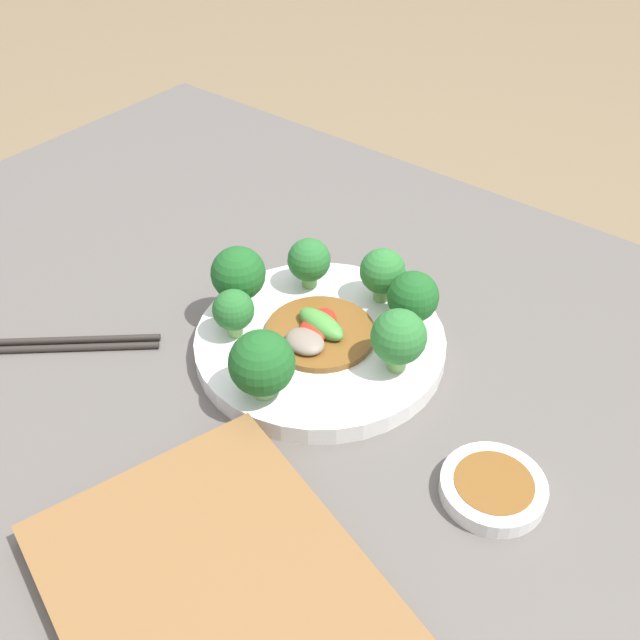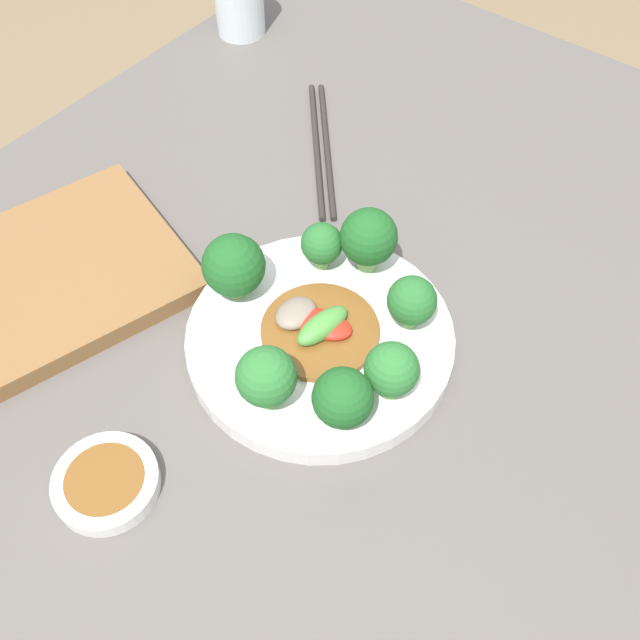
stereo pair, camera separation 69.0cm
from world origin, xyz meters
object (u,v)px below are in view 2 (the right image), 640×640
Objects in this scene: plate at (320,339)px; broccoli_northeast at (343,398)px; broccoli_south at (234,266)px; cutting_board at (32,286)px; broccoli_west at (369,238)px; broccoli_north at (392,370)px; stirfry_center at (318,326)px; chopsticks at (322,148)px; sauce_dish at (106,482)px; broccoli_southwest at (322,244)px; broccoli_northwest at (412,301)px; broccoli_east at (266,377)px.

plate is 4.10× the size of broccoli_northeast.
broccoli_south reaches higher than plate.
broccoli_south is 0.20× the size of cutting_board.
broccoli_west is 0.15m from broccoli_north.
broccoli_west reaches higher than broccoli_south.
plate is 2.28× the size of stirfry_center.
chopsticks is 0.46m from sauce_dish.
chopsticks is at bearing -164.73° from sauce_dish.
broccoli_northwest is (0.01, 0.11, 0.00)m from broccoli_southwest.
cutting_board is at bearing -81.75° from broccoli_east.
broccoli_north is 0.25m from sauce_dish.
broccoli_north is at bearing 21.19° from broccoli_northwest.
broccoli_northeast is (0.12, 0.01, 0.00)m from broccoli_northwest.
plate is 0.11m from broccoli_west.
cutting_board is at bearing -48.96° from broccoli_west.
broccoli_west reaches higher than broccoli_east.
cutting_board is (0.19, -0.21, -0.04)m from broccoli_southwest.
plate is 0.10m from broccoli_east.
cutting_board is at bearing -72.46° from broccoli_north.
sauce_dish is at bearing -12.00° from stirfry_center.
chopsticks is at bearing 164.98° from cutting_board.
plate is at bearing 115.14° from cutting_board.
broccoli_northwest is at bearing -158.81° from broccoli_north.
broccoli_east is at bearing 6.32° from plate.
stirfry_center is at bearing 35.36° from broccoli_southwest.
sauce_dish is (0.44, 0.12, 0.00)m from chopsticks.
broccoli_east is at bearing 7.60° from broccoli_west.
broccoli_northeast is 0.34m from cutting_board.
broccoli_southwest is 0.17m from broccoli_northeast.
broccoli_southwest is at bearing 131.79° from cutting_board.
stirfry_center is at bearing 6.96° from broccoli_west.
broccoli_northeast is at bearing 100.77° from cutting_board.
broccoli_south is at bearing -29.75° from broccoli_southwest.
stirfry_center is (-0.01, -0.09, -0.03)m from broccoli_north.
broccoli_east is at bearing 98.25° from cutting_board.
plate is 0.10m from broccoli_northeast.
broccoli_south reaches higher than sauce_dish.
stirfry_center is at bearing -98.77° from broccoli_north.
broccoli_west reaches higher than cutting_board.
plate is 4.85× the size of broccoli_southwest.
broccoli_northwest reaches higher than stirfry_center.
broccoli_northeast is (0.15, 0.08, -0.01)m from broccoli_west.
broccoli_west reaches higher than broccoli_southwest.
broccoli_east is at bearing 30.46° from chopsticks.
plate is 0.02m from stirfry_center.
broccoli_southwest is 0.85× the size of broccoli_northeast.
broccoli_east is at bearing -68.55° from broccoli_northeast.
broccoli_north reaches higher than sauce_dish.
broccoli_north is at bearing 59.51° from broccoli_southwest.
broccoli_southwest is at bearing -143.16° from plate.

